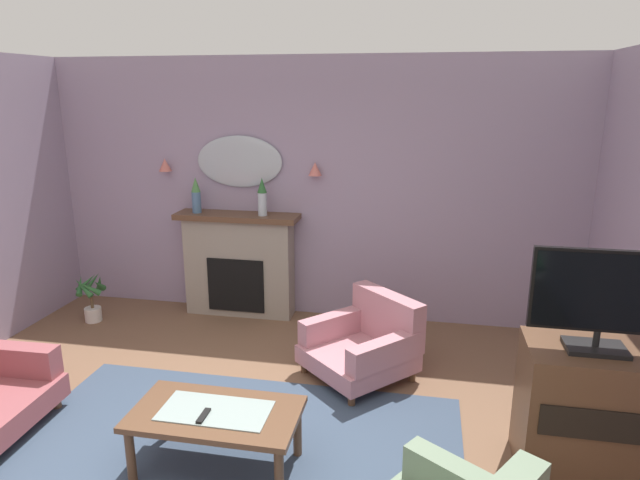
{
  "coord_description": "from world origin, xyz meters",
  "views": [
    {
      "loc": [
        1.25,
        -2.76,
        2.46
      ],
      "look_at": [
        0.36,
        1.8,
        1.2
      ],
      "focal_mm": 30.99,
      "sensor_mm": 36.0,
      "label": 1
    }
  ],
  "objects_px": {
    "wall_mirror": "(239,162)",
    "wall_sconce_left": "(165,165)",
    "mantel_vase_left": "(196,195)",
    "potted_plant_small_fern": "(91,296)",
    "tv_flatscreen": "(602,298)",
    "tv_cabinet": "(585,412)",
    "coffee_table": "(216,419)",
    "wall_sconce_right": "(315,169)",
    "armchair_by_coffee_table": "(366,342)",
    "tv_remote": "(204,416)",
    "fireplace": "(239,265)",
    "mantel_vase_centre": "(262,196)"
  },
  "relations": [
    {
      "from": "mantel_vase_left",
      "to": "potted_plant_small_fern",
      "type": "xyz_separation_m",
      "value": [
        -1.07,
        -0.5,
        -1.07
      ]
    },
    {
      "from": "coffee_table",
      "to": "wall_mirror",
      "type": "bearing_deg",
      "value": 104.95
    },
    {
      "from": "fireplace",
      "to": "tv_remote",
      "type": "height_order",
      "value": "fireplace"
    },
    {
      "from": "tv_flatscreen",
      "to": "wall_sconce_left",
      "type": "bearing_deg",
      "value": 149.91
    },
    {
      "from": "wall_mirror",
      "to": "potted_plant_small_fern",
      "type": "height_order",
      "value": "wall_mirror"
    },
    {
      "from": "potted_plant_small_fern",
      "to": "tv_remote",
      "type": "bearing_deg",
      "value": -44.38
    },
    {
      "from": "tv_cabinet",
      "to": "tv_flatscreen",
      "type": "distance_m",
      "value": 0.8
    },
    {
      "from": "wall_sconce_right",
      "to": "tv_cabinet",
      "type": "xyz_separation_m",
      "value": [
        2.24,
        -2.26,
        -1.21
      ]
    },
    {
      "from": "tv_cabinet",
      "to": "mantel_vase_left",
      "type": "bearing_deg",
      "value": 148.82
    },
    {
      "from": "mantel_vase_centre",
      "to": "tv_flatscreen",
      "type": "xyz_separation_m",
      "value": [
        2.79,
        -2.16,
        -0.12
      ]
    },
    {
      "from": "wall_sconce_left",
      "to": "tv_cabinet",
      "type": "distance_m",
      "value": 4.7
    },
    {
      "from": "wall_mirror",
      "to": "coffee_table",
      "type": "xyz_separation_m",
      "value": [
        0.73,
        -2.74,
        -1.33
      ]
    },
    {
      "from": "fireplace",
      "to": "wall_sconce_left",
      "type": "xyz_separation_m",
      "value": [
        -0.85,
        0.09,
        1.09
      ]
    },
    {
      "from": "tv_remote",
      "to": "tv_cabinet",
      "type": "relative_size",
      "value": 0.18
    },
    {
      "from": "tv_remote",
      "to": "coffee_table",
      "type": "bearing_deg",
      "value": 62.76
    },
    {
      "from": "wall_mirror",
      "to": "tv_flatscreen",
      "type": "xyz_separation_m",
      "value": [
        3.09,
        -2.33,
        -0.46
      ]
    },
    {
      "from": "wall_sconce_right",
      "to": "coffee_table",
      "type": "height_order",
      "value": "wall_sconce_right"
    },
    {
      "from": "tv_cabinet",
      "to": "tv_flatscreen",
      "type": "bearing_deg",
      "value": -90.0
    },
    {
      "from": "mantel_vase_left",
      "to": "tv_flatscreen",
      "type": "height_order",
      "value": "mantel_vase_left"
    },
    {
      "from": "fireplace",
      "to": "tv_flatscreen",
      "type": "xyz_separation_m",
      "value": [
        3.09,
        -2.19,
        0.68
      ]
    },
    {
      "from": "coffee_table",
      "to": "potted_plant_small_fern",
      "type": "xyz_separation_m",
      "value": [
        -2.25,
        2.07,
        -0.1
      ]
    },
    {
      "from": "fireplace",
      "to": "armchair_by_coffee_table",
      "type": "xyz_separation_m",
      "value": [
        1.55,
        -1.12,
        -0.27
      ]
    },
    {
      "from": "tv_flatscreen",
      "to": "potted_plant_small_fern",
      "type": "relative_size",
      "value": 1.56
    },
    {
      "from": "mantel_vase_left",
      "to": "mantel_vase_centre",
      "type": "bearing_deg",
      "value": 0.0
    },
    {
      "from": "mantel_vase_left",
      "to": "tv_cabinet",
      "type": "bearing_deg",
      "value": -31.18
    },
    {
      "from": "tv_flatscreen",
      "to": "wall_sconce_right",
      "type": "bearing_deg",
      "value": 134.46
    },
    {
      "from": "mantel_vase_centre",
      "to": "wall_sconce_right",
      "type": "relative_size",
      "value": 2.92
    },
    {
      "from": "coffee_table",
      "to": "tv_cabinet",
      "type": "relative_size",
      "value": 1.22
    },
    {
      "from": "fireplace",
      "to": "wall_sconce_left",
      "type": "bearing_deg",
      "value": 173.84
    },
    {
      "from": "potted_plant_small_fern",
      "to": "mantel_vase_centre",
      "type": "bearing_deg",
      "value": 15.32
    },
    {
      "from": "coffee_table",
      "to": "potted_plant_small_fern",
      "type": "height_order",
      "value": "potted_plant_small_fern"
    },
    {
      "from": "mantel_vase_left",
      "to": "wall_mirror",
      "type": "relative_size",
      "value": 0.41
    },
    {
      "from": "tv_cabinet",
      "to": "potted_plant_small_fern",
      "type": "height_order",
      "value": "tv_cabinet"
    },
    {
      "from": "wall_sconce_right",
      "to": "coffee_table",
      "type": "bearing_deg",
      "value": -92.5
    },
    {
      "from": "mantel_vase_left",
      "to": "wall_sconce_right",
      "type": "distance_m",
      "value": 1.34
    },
    {
      "from": "armchair_by_coffee_table",
      "to": "tv_cabinet",
      "type": "relative_size",
      "value": 1.27
    },
    {
      "from": "mantel_vase_left",
      "to": "tv_remote",
      "type": "height_order",
      "value": "mantel_vase_left"
    },
    {
      "from": "mantel_vase_centre",
      "to": "armchair_by_coffee_table",
      "type": "height_order",
      "value": "mantel_vase_centre"
    },
    {
      "from": "wall_sconce_right",
      "to": "armchair_by_coffee_table",
      "type": "xyz_separation_m",
      "value": [
        0.7,
        -1.21,
        -1.35
      ]
    },
    {
      "from": "wall_mirror",
      "to": "tv_flatscreen",
      "type": "relative_size",
      "value": 1.14
    },
    {
      "from": "tv_remote",
      "to": "wall_sconce_left",
      "type": "bearing_deg",
      "value": 118.95
    },
    {
      "from": "wall_mirror",
      "to": "wall_sconce_left",
      "type": "height_order",
      "value": "wall_mirror"
    },
    {
      "from": "fireplace",
      "to": "potted_plant_small_fern",
      "type": "distance_m",
      "value": 1.63
    },
    {
      "from": "fireplace",
      "to": "coffee_table",
      "type": "xyz_separation_m",
      "value": [
        0.73,
        -2.6,
        -0.19
      ]
    },
    {
      "from": "fireplace",
      "to": "mantel_vase_left",
      "type": "bearing_deg",
      "value": -176.4
    },
    {
      "from": "wall_mirror",
      "to": "armchair_by_coffee_table",
      "type": "height_order",
      "value": "wall_mirror"
    },
    {
      "from": "wall_sconce_right",
      "to": "armchair_by_coffee_table",
      "type": "relative_size",
      "value": 0.12
    },
    {
      "from": "tv_remote",
      "to": "tv_flatscreen",
      "type": "distance_m",
      "value": 2.58
    },
    {
      "from": "armchair_by_coffee_table",
      "to": "potted_plant_small_fern",
      "type": "bearing_deg",
      "value": 169.15
    },
    {
      "from": "mantel_vase_centre",
      "to": "coffee_table",
      "type": "xyz_separation_m",
      "value": [
        0.43,
        -2.57,
        -0.98
      ]
    }
  ]
}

